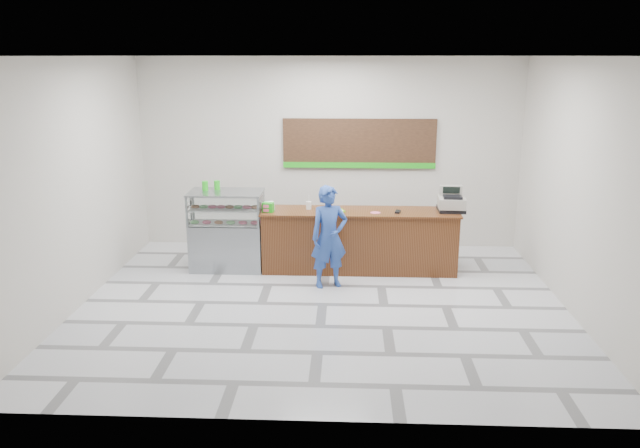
{
  "coord_description": "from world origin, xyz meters",
  "views": [
    {
      "loc": [
        0.34,
        -8.45,
        3.51
      ],
      "look_at": [
        -0.08,
        0.9,
        0.97
      ],
      "focal_mm": 35.0,
      "sensor_mm": 36.0,
      "label": 1
    }
  ],
  "objects_px": {
    "cash_register": "(451,202)",
    "customer": "(329,237)",
    "sales_counter": "(359,240)",
    "display_case": "(227,230)",
    "serving_tray": "(334,211)"
  },
  "relations": [
    {
      "from": "cash_register",
      "to": "customer",
      "type": "xyz_separation_m",
      "value": [
        -1.98,
        -0.82,
        -0.38
      ]
    },
    {
      "from": "serving_tray",
      "to": "customer",
      "type": "bearing_deg",
      "value": -111.59
    },
    {
      "from": "sales_counter",
      "to": "display_case",
      "type": "relative_size",
      "value": 2.45
    },
    {
      "from": "display_case",
      "to": "customer",
      "type": "bearing_deg",
      "value": -24.05
    },
    {
      "from": "cash_register",
      "to": "serving_tray",
      "type": "bearing_deg",
      "value": -174.24
    },
    {
      "from": "serving_tray",
      "to": "customer",
      "type": "xyz_separation_m",
      "value": [
        -0.06,
        -0.72,
        -0.24
      ]
    },
    {
      "from": "display_case",
      "to": "customer",
      "type": "xyz_separation_m",
      "value": [
        1.74,
        -0.78,
        0.12
      ]
    },
    {
      "from": "sales_counter",
      "to": "cash_register",
      "type": "distance_m",
      "value": 1.64
    },
    {
      "from": "cash_register",
      "to": "customer",
      "type": "bearing_deg",
      "value": -154.77
    },
    {
      "from": "sales_counter",
      "to": "serving_tray",
      "type": "height_order",
      "value": "serving_tray"
    },
    {
      "from": "sales_counter",
      "to": "customer",
      "type": "bearing_deg",
      "value": -121.76
    },
    {
      "from": "sales_counter",
      "to": "display_case",
      "type": "distance_m",
      "value": 2.23
    },
    {
      "from": "display_case",
      "to": "customer",
      "type": "relative_size",
      "value": 0.83
    },
    {
      "from": "display_case",
      "to": "cash_register",
      "type": "relative_size",
      "value": 2.85
    },
    {
      "from": "customer",
      "to": "sales_counter",
      "type": "bearing_deg",
      "value": 38.08
    }
  ]
}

